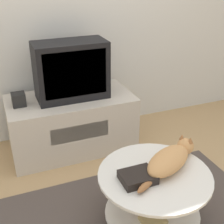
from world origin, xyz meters
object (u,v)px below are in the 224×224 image
Objects in this scene: dvd_box at (138,177)px; cat at (171,159)px; speaker at (19,100)px; tv at (71,70)px.

cat reaches higher than dvd_box.
speaker reaches higher than dvd_box.
dvd_box is 0.26m from cat.
speaker reaches higher than cat.
dvd_box is at bearing 162.00° from cat.
tv reaches higher than cat.
speaker is 1.37m from cat.
cat is (0.32, -1.13, -0.27)m from tv.
tv reaches higher than dvd_box.
tv is 1.22m from dvd_box.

